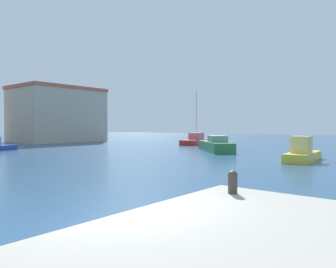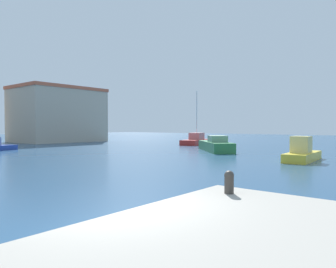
{
  "view_description": "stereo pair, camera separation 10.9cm",
  "coord_description": "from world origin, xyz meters",
  "px_view_note": "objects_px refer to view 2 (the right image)",
  "views": [
    {
      "loc": [
        -4.38,
        -4.93,
        2.48
      ],
      "look_at": [
        21.08,
        15.94,
        1.71
      ],
      "focal_mm": 34.42,
      "sensor_mm": 36.0,
      "label": 1
    },
    {
      "loc": [
        -4.31,
        -5.02,
        2.48
      ],
      "look_at": [
        21.08,
        15.94,
        1.71
      ],
      "focal_mm": 34.42,
      "sensor_mm": 36.0,
      "label": 2
    }
  ],
  "objects_px": {
    "sailboat_red_distant_north": "(197,141)",
    "motorboat_green_distant_east": "(216,145)",
    "motorboat_yellow_far_left": "(302,153)",
    "mooring_bollard": "(229,181)"
  },
  "relations": [
    {
      "from": "motorboat_yellow_far_left",
      "to": "motorboat_green_distant_east",
      "type": "relative_size",
      "value": 0.8
    },
    {
      "from": "motorboat_yellow_far_left",
      "to": "motorboat_green_distant_east",
      "type": "bearing_deg",
      "value": 67.58
    },
    {
      "from": "sailboat_red_distant_north",
      "to": "motorboat_green_distant_east",
      "type": "xyz_separation_m",
      "value": [
        -8.53,
        -8.15,
        0.02
      ]
    },
    {
      "from": "mooring_bollard",
      "to": "sailboat_red_distant_north",
      "type": "xyz_separation_m",
      "value": [
        29.89,
        21.4,
        -0.66
      ]
    },
    {
      "from": "mooring_bollard",
      "to": "motorboat_green_distant_east",
      "type": "bearing_deg",
      "value": 31.82
    },
    {
      "from": "motorboat_yellow_far_left",
      "to": "sailboat_red_distant_north",
      "type": "bearing_deg",
      "value": 54.87
    },
    {
      "from": "sailboat_red_distant_north",
      "to": "motorboat_green_distant_east",
      "type": "bearing_deg",
      "value": -136.32
    },
    {
      "from": "mooring_bollard",
      "to": "motorboat_green_distant_east",
      "type": "distance_m",
      "value": 25.14
    },
    {
      "from": "sailboat_red_distant_north",
      "to": "motorboat_yellow_far_left",
      "type": "distance_m",
      "value": 21.73
    },
    {
      "from": "sailboat_red_distant_north",
      "to": "motorboat_green_distant_east",
      "type": "relative_size",
      "value": 1.09
    }
  ]
}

